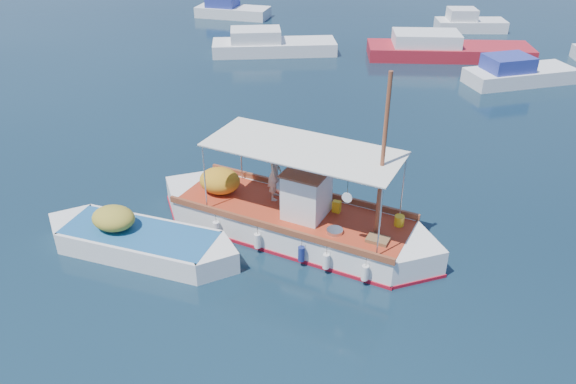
% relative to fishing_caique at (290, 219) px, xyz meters
% --- Properties ---
extents(ground, '(160.00, 160.00, 0.00)m').
position_rel_fishing_caique_xyz_m(ground, '(0.67, 0.18, -0.55)').
color(ground, black).
rests_on(ground, ground).
extents(fishing_caique, '(10.11, 3.44, 6.19)m').
position_rel_fishing_caique_xyz_m(fishing_caique, '(0.00, 0.00, 0.00)').
color(fishing_caique, white).
rests_on(fishing_caique, ground).
extents(dinghy, '(6.77, 2.16, 1.65)m').
position_rel_fishing_caique_xyz_m(dinghy, '(-4.07, -2.71, -0.20)').
color(dinghy, white).
rests_on(dinghy, ground).
extents(bg_boat_nw, '(8.15, 5.62, 1.80)m').
position_rel_fishing_caique_xyz_m(bg_boat_nw, '(-8.77, 18.73, -0.05)').
color(bg_boat_nw, silver).
rests_on(bg_boat_nw, ground).
extents(bg_boat_n, '(10.53, 5.90, 1.80)m').
position_rel_fishing_caique_xyz_m(bg_boat_n, '(1.81, 21.94, -0.05)').
color(bg_boat_n, maroon).
rests_on(bg_boat_n, ground).
extents(bg_boat_ne, '(6.18, 5.41, 1.80)m').
position_rel_fishing_caique_xyz_m(bg_boat_ne, '(6.31, 18.56, -0.05)').
color(bg_boat_ne, silver).
rests_on(bg_boat_ne, ground).
extents(bg_boat_far_w, '(5.97, 2.89, 1.80)m').
position_rel_fishing_caique_xyz_m(bg_boat_far_w, '(-15.72, 26.88, -0.05)').
color(bg_boat_far_w, silver).
rests_on(bg_boat_far_w, ground).
extents(bg_boat_far_n, '(5.35, 3.65, 1.80)m').
position_rel_fishing_caique_xyz_m(bg_boat_far_n, '(2.51, 29.44, -0.05)').
color(bg_boat_far_n, silver).
rests_on(bg_boat_far_n, ground).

